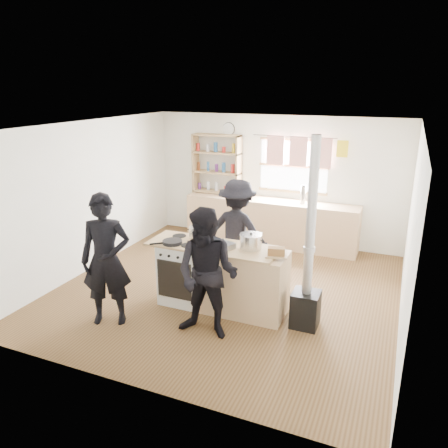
{
  "coord_description": "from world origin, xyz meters",
  "views": [
    {
      "loc": [
        2.33,
        -5.7,
        3.06
      ],
      "look_at": [
        -0.02,
        -0.1,
        1.1
      ],
      "focal_mm": 35.0,
      "sensor_mm": 36.0,
      "label": 1
    }
  ],
  "objects_px": {
    "flue_heater": "(307,280)",
    "person_far": "(237,231)",
    "stockpot_counter": "(251,241)",
    "bread_board": "(276,253)",
    "cooking_island": "(222,277)",
    "person_near_left": "(106,260)",
    "person_near_right": "(207,274)",
    "stockpot_stove": "(197,233)",
    "skillet_greens": "(172,242)",
    "roast_tray": "(221,245)",
    "thermos": "(303,195)"
  },
  "relations": [
    {
      "from": "person_near_left",
      "to": "person_far",
      "type": "distance_m",
      "value": 2.18
    },
    {
      "from": "skillet_greens",
      "to": "bread_board",
      "type": "bearing_deg",
      "value": 4.28
    },
    {
      "from": "cooking_island",
      "to": "person_far",
      "type": "xyz_separation_m",
      "value": [
        -0.14,
        0.96,
        0.37
      ]
    },
    {
      "from": "person_far",
      "to": "stockpot_counter",
      "type": "bearing_deg",
      "value": 126.07
    },
    {
      "from": "stockpot_stove",
      "to": "person_far",
      "type": "height_order",
      "value": "person_far"
    },
    {
      "from": "bread_board",
      "to": "person_near_right",
      "type": "bearing_deg",
      "value": -135.42
    },
    {
      "from": "stockpot_counter",
      "to": "person_far",
      "type": "xyz_separation_m",
      "value": [
        -0.53,
        0.87,
        -0.2
      ]
    },
    {
      "from": "bread_board",
      "to": "person_near_right",
      "type": "xyz_separation_m",
      "value": [
        -0.67,
        -0.66,
        -0.15
      ]
    },
    {
      "from": "cooking_island",
      "to": "skillet_greens",
      "type": "bearing_deg",
      "value": -165.85
    },
    {
      "from": "stockpot_stove",
      "to": "flue_heater",
      "type": "relative_size",
      "value": 0.1
    },
    {
      "from": "stockpot_counter",
      "to": "person_near_right",
      "type": "bearing_deg",
      "value": -108.74
    },
    {
      "from": "cooking_island",
      "to": "stockpot_stove",
      "type": "xyz_separation_m",
      "value": [
        -0.46,
        0.17,
        0.55
      ]
    },
    {
      "from": "stockpot_stove",
      "to": "roast_tray",
      "type": "bearing_deg",
      "value": -25.55
    },
    {
      "from": "flue_heater",
      "to": "person_near_right",
      "type": "bearing_deg",
      "value": -147.75
    },
    {
      "from": "thermos",
      "to": "cooking_island",
      "type": "xyz_separation_m",
      "value": [
        -0.48,
        -2.77,
        -0.6
      ]
    },
    {
      "from": "person_near_right",
      "to": "person_far",
      "type": "distance_m",
      "value": 1.7
    },
    {
      "from": "cooking_island",
      "to": "skillet_greens",
      "type": "xyz_separation_m",
      "value": [
        -0.68,
        -0.17,
        0.49
      ]
    },
    {
      "from": "stockpot_stove",
      "to": "person_near_right",
      "type": "bearing_deg",
      "value": -57.55
    },
    {
      "from": "skillet_greens",
      "to": "stockpot_counter",
      "type": "height_order",
      "value": "stockpot_counter"
    },
    {
      "from": "person_far",
      "to": "bread_board",
      "type": "bearing_deg",
      "value": 137.24
    },
    {
      "from": "flue_heater",
      "to": "person_near_left",
      "type": "distance_m",
      "value": 2.61
    },
    {
      "from": "skillet_greens",
      "to": "stockpot_counter",
      "type": "relative_size",
      "value": 1.27
    },
    {
      "from": "bread_board",
      "to": "stockpot_counter",
      "type": "bearing_deg",
      "value": 160.11
    },
    {
      "from": "flue_heater",
      "to": "person_far",
      "type": "distance_m",
      "value": 1.68
    },
    {
      "from": "skillet_greens",
      "to": "stockpot_counter",
      "type": "distance_m",
      "value": 1.1
    },
    {
      "from": "roast_tray",
      "to": "person_far",
      "type": "distance_m",
      "value": 1.03
    },
    {
      "from": "stockpot_stove",
      "to": "person_near_left",
      "type": "relative_size",
      "value": 0.14
    },
    {
      "from": "thermos",
      "to": "roast_tray",
      "type": "bearing_deg",
      "value": -99.37
    },
    {
      "from": "flue_heater",
      "to": "person_near_right",
      "type": "height_order",
      "value": "flue_heater"
    },
    {
      "from": "flue_heater",
      "to": "person_far",
      "type": "height_order",
      "value": "flue_heater"
    },
    {
      "from": "bread_board",
      "to": "stockpot_stove",
      "type": "bearing_deg",
      "value": 169.44
    },
    {
      "from": "skillet_greens",
      "to": "roast_tray",
      "type": "relative_size",
      "value": 1.02
    },
    {
      "from": "flue_heater",
      "to": "thermos",
      "type": "bearing_deg",
      "value": 104.42
    },
    {
      "from": "stockpot_counter",
      "to": "person_near_left",
      "type": "xyz_separation_m",
      "value": [
        -1.62,
        -1.01,
        -0.15
      ]
    },
    {
      "from": "bread_board",
      "to": "person_near_left",
      "type": "relative_size",
      "value": 0.18
    },
    {
      "from": "flue_heater",
      "to": "skillet_greens",
      "type": "bearing_deg",
      "value": -175.94
    },
    {
      "from": "skillet_greens",
      "to": "person_far",
      "type": "distance_m",
      "value": 1.26
    },
    {
      "from": "skillet_greens",
      "to": "person_near_left",
      "type": "relative_size",
      "value": 0.22
    },
    {
      "from": "cooking_island",
      "to": "flue_heater",
      "type": "relative_size",
      "value": 0.79
    },
    {
      "from": "stockpot_stove",
      "to": "bread_board",
      "type": "distance_m",
      "value": 1.27
    },
    {
      "from": "person_near_right",
      "to": "person_far",
      "type": "height_order",
      "value": "person_near_right"
    },
    {
      "from": "skillet_greens",
      "to": "roast_tray",
      "type": "distance_m",
      "value": 0.7
    },
    {
      "from": "thermos",
      "to": "person_near_right",
      "type": "height_order",
      "value": "person_near_right"
    },
    {
      "from": "person_near_left",
      "to": "thermos",
      "type": "bearing_deg",
      "value": 40.96
    },
    {
      "from": "stockpot_counter",
      "to": "person_near_left",
      "type": "distance_m",
      "value": 1.92
    },
    {
      "from": "thermos",
      "to": "flue_heater",
      "type": "bearing_deg",
      "value": -75.58
    },
    {
      "from": "roast_tray",
      "to": "skillet_greens",
      "type": "bearing_deg",
      "value": -170.48
    },
    {
      "from": "skillet_greens",
      "to": "person_near_right",
      "type": "relative_size",
      "value": 0.23
    },
    {
      "from": "stockpot_stove",
      "to": "person_near_right",
      "type": "distance_m",
      "value": 1.08
    },
    {
      "from": "stockpot_counter",
      "to": "bread_board",
      "type": "distance_m",
      "value": 0.43
    }
  ]
}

